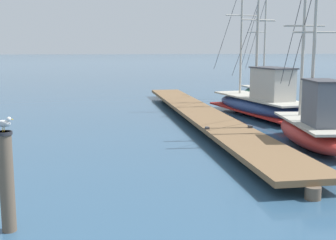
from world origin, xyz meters
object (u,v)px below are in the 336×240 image
mooring_piling (7,180)px  fishing_boat_0 (314,126)px  fishing_boat_2 (261,102)px  fishing_boat_1 (266,92)px  perched_seagull (3,123)px

mooring_piling → fishing_boat_0: bearing=34.0°
fishing_boat_2 → fishing_boat_1: bearing=68.5°
fishing_boat_0 → fishing_boat_1: 12.64m
fishing_boat_0 → fishing_boat_1: size_ratio=0.93×
fishing_boat_0 → mooring_piling: fishing_boat_0 is taller
fishing_boat_0 → mooring_piling: (-8.64, -5.82, 0.25)m
fishing_boat_0 → perched_seagull: (-8.65, -5.82, 1.30)m
fishing_boat_1 → fishing_boat_0: bearing=-102.5°
fishing_boat_2 → perched_seagull: bearing=-126.2°
fishing_boat_0 → perched_seagull: size_ratio=17.92×
fishing_boat_2 → fishing_boat_0: bearing=-94.3°
fishing_boat_1 → mooring_piling: (-11.38, -18.15, 0.36)m
fishing_boat_1 → mooring_piling: fishing_boat_1 is taller
fishing_boat_0 → mooring_piling: 10.42m
fishing_boat_0 → fishing_boat_2: (0.51, 6.69, 0.00)m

